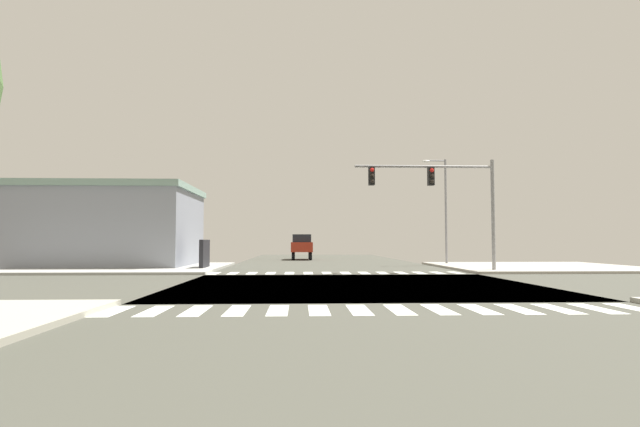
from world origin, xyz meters
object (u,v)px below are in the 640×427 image
object	(u,v)px
traffic_signal_mast	(438,188)
street_lamp	(442,201)
bank_building	(82,226)
suv_nearside_1	(302,245)

from	to	relation	value
traffic_signal_mast	street_lamp	bearing A→B (deg)	72.54
bank_building	suv_nearside_1	distance (m)	19.78
bank_building	suv_nearside_1	size ratio (longest dim) A/B	3.51
traffic_signal_mast	suv_nearside_1	world-z (taller)	traffic_signal_mast
street_lamp	bank_building	bearing A→B (deg)	-175.85
street_lamp	bank_building	xyz separation A→B (m)	(-24.64, -1.79, -1.90)
bank_building	street_lamp	bearing A→B (deg)	4.15
traffic_signal_mast	bank_building	bearing A→B (deg)	163.51
suv_nearside_1	bank_building	bearing A→B (deg)	42.27
traffic_signal_mast	suv_nearside_1	bearing A→B (deg)	110.55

